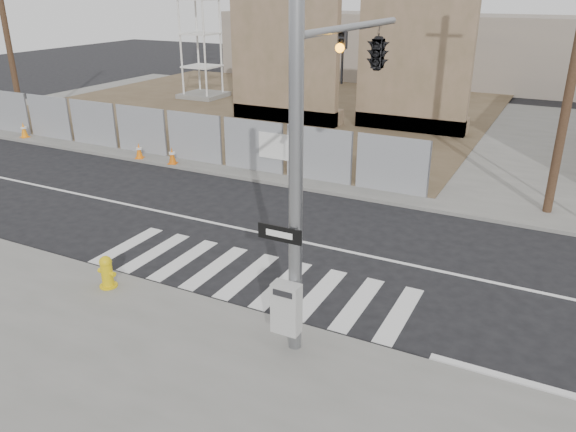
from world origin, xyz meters
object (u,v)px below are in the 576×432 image
at_px(signal_pole, 354,93).
at_px(traffic_cone_a, 24,130).
at_px(traffic_cone_c, 172,156).
at_px(fire_hydrant, 107,272).
at_px(traffic_cone_d, 270,161).
at_px(traffic_cone_b, 139,151).

xyz_separation_m(signal_pole, traffic_cone_a, (-19.16, 6.51, -4.31)).
bearing_deg(traffic_cone_c, signal_pole, -31.84).
bearing_deg(traffic_cone_c, fire_hydrant, -60.75).
height_order(signal_pole, traffic_cone_c, signal_pole).
height_order(signal_pole, traffic_cone_d, signal_pole).
distance_m(signal_pole, traffic_cone_d, 10.56).
bearing_deg(signal_pole, traffic_cone_a, 161.23).
height_order(fire_hydrant, traffic_cone_d, fire_hydrant).
bearing_deg(traffic_cone_c, traffic_cone_a, 178.45).
relative_size(signal_pole, traffic_cone_b, 10.65).
bearing_deg(signal_pole, traffic_cone_d, 129.69).
bearing_deg(signal_pole, fire_hydrant, -152.73).
bearing_deg(traffic_cone_a, traffic_cone_b, -1.92).
distance_m(signal_pole, fire_hydrant, 7.15).
bearing_deg(signal_pole, traffic_cone_b, 152.11).
xyz_separation_m(signal_pole, traffic_cone_c, (-10.09, 6.27, -4.32)).
xyz_separation_m(signal_pole, traffic_cone_b, (-11.84, 6.27, -4.34)).
bearing_deg(traffic_cone_b, traffic_cone_a, 178.08).
height_order(signal_pole, traffic_cone_b, signal_pole).
distance_m(traffic_cone_a, traffic_cone_b, 7.33).
relative_size(traffic_cone_c, traffic_cone_d, 1.04).
height_order(traffic_cone_c, traffic_cone_d, traffic_cone_c).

